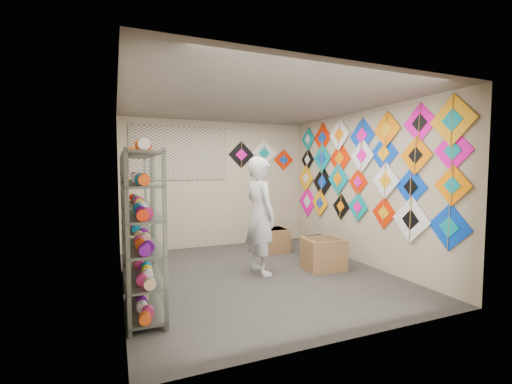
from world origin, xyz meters
name	(u,v)px	position (x,y,z in m)	size (l,w,h in m)	color
ground	(257,275)	(0.00, 0.00, 0.00)	(4.50, 4.50, 0.00)	#322F2C
room_walls	(257,171)	(0.00, 0.00, 1.64)	(4.50, 4.50, 4.50)	tan
shelf_rack_front	(143,233)	(-1.78, -0.85, 0.95)	(0.40, 1.10, 1.90)	#4C5147
shelf_rack_back	(136,218)	(-1.78, 0.45, 0.95)	(0.40, 1.10, 1.90)	#4C5147
string_spools	(139,218)	(-1.78, -0.20, 1.05)	(0.12, 2.36, 0.12)	#E92B80
kite_wall_display	(359,170)	(1.98, 0.02, 1.66)	(0.06, 4.28, 2.08)	#063CC4
back_wall_kites	(261,155)	(1.03, 2.24, 1.98)	(1.60, 0.02, 0.71)	black
poster	(180,153)	(-0.80, 2.23, 2.00)	(2.00, 0.01, 1.10)	#4F489C
shopkeeper	(260,216)	(0.08, 0.07, 0.94)	(0.53, 0.73, 1.87)	beige
carton_a	(323,254)	(1.14, -0.14, 0.26)	(0.63, 0.52, 0.52)	olive
carton_b	(317,247)	(1.42, 0.50, 0.21)	(0.50, 0.41, 0.41)	olive
carton_c	(274,240)	(0.91, 1.28, 0.24)	(0.49, 0.54, 0.47)	olive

